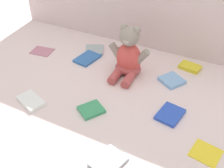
% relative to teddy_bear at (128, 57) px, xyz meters
% --- Properties ---
extents(ground_plane, '(3.20, 3.20, 0.00)m').
position_rel_teddy_bear_xyz_m(ground_plane, '(0.04, -0.13, -0.09)').
color(ground_plane, silver).
extents(teddy_bear, '(0.21, 0.19, 0.25)m').
position_rel_teddy_bear_xyz_m(teddy_bear, '(0.00, 0.00, 0.00)').
color(teddy_bear, '#D84C47').
rests_on(teddy_bear, ground_plane).
extents(book_case_0, '(0.11, 0.08, 0.02)m').
position_rel_teddy_bear_xyz_m(book_case_0, '(0.27, 0.18, -0.08)').
color(book_case_0, yellow).
rests_on(book_case_0, ground_plane).
extents(book_case_1, '(0.13, 0.14, 0.01)m').
position_rel_teddy_bear_xyz_m(book_case_1, '(-0.25, 0.11, -0.09)').
color(book_case_1, '#92A4A9').
rests_on(book_case_1, ground_plane).
extents(book_case_2, '(0.11, 0.15, 0.01)m').
position_rel_teddy_bear_xyz_m(book_case_2, '(-0.24, 0.02, -0.09)').
color(book_case_2, '#2B63B0').
rests_on(book_case_2, ground_plane).
extents(book_case_3, '(0.12, 0.14, 0.01)m').
position_rel_teddy_bear_xyz_m(book_case_3, '(0.16, -0.52, -0.09)').
color(book_case_3, '#8E9AA3').
rests_on(book_case_3, ground_plane).
extents(book_case_4, '(0.14, 0.11, 0.02)m').
position_rel_teddy_bear_xyz_m(book_case_4, '(-0.28, -0.39, -0.08)').
color(book_case_4, white).
rests_on(book_case_4, ground_plane).
extents(book_case_5, '(0.14, 0.15, 0.01)m').
position_rel_teddy_bear_xyz_m(book_case_5, '(-0.10, 0.17, -0.09)').
color(book_case_5, brown).
rests_on(book_case_5, ground_plane).
extents(book_case_6, '(0.13, 0.13, 0.02)m').
position_rel_teddy_bear_xyz_m(book_case_6, '(0.22, 0.03, -0.08)').
color(book_case_6, '#77AAE0').
rests_on(book_case_6, ground_plane).
extents(book_case_7, '(0.12, 0.13, 0.01)m').
position_rel_teddy_bear_xyz_m(book_case_7, '(-0.02, -0.32, -0.09)').
color(book_case_7, '#349460').
rests_on(book_case_7, ground_plane).
extents(book_case_8, '(0.13, 0.10, 0.01)m').
position_rel_teddy_bear_xyz_m(book_case_8, '(-0.51, -0.03, -0.09)').
color(book_case_8, '#B46D86').
rests_on(book_case_8, ground_plane).
extents(book_case_10, '(0.11, 0.11, 0.01)m').
position_rel_teddy_bear_xyz_m(book_case_10, '(0.45, -0.33, -0.09)').
color(book_case_10, yellow).
rests_on(book_case_10, ground_plane).
extents(book_case_11, '(0.11, 0.13, 0.01)m').
position_rel_teddy_bear_xyz_m(book_case_11, '(0.28, -0.20, -0.09)').
color(book_case_11, blue).
rests_on(book_case_11, ground_plane).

